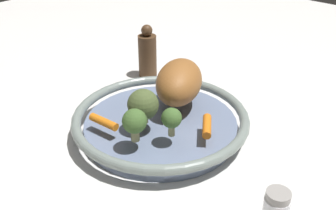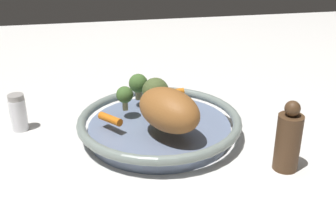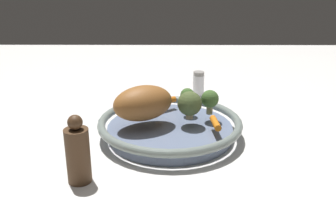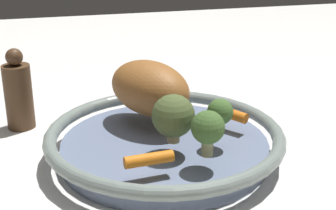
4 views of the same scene
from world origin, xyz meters
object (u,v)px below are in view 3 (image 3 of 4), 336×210
(broccoli_floret_mid, at_px, (186,96))
(broccoli_floret_edge, at_px, (209,99))
(roast_chicken_piece, at_px, (142,103))
(pepper_mill, at_px, (76,153))
(baby_carrot_center, at_px, (164,101))
(serving_bowl, at_px, (169,127))
(salt_shaker, at_px, (197,85))
(broccoli_floret_small, at_px, (188,104))
(baby_carrot_near_rim, at_px, (214,123))

(broccoli_floret_mid, bearing_deg, broccoli_floret_edge, 145.58)
(roast_chicken_piece, height_order, broccoli_floret_mid, roast_chicken_piece)
(broccoli_floret_edge, distance_m, pepper_mill, 0.37)
(roast_chicken_piece, bearing_deg, baby_carrot_center, -115.03)
(serving_bowl, distance_m, pepper_mill, 0.28)
(pepper_mill, bearing_deg, serving_bowl, -130.14)
(baby_carrot_center, bearing_deg, salt_shaker, -117.69)
(serving_bowl, bearing_deg, broccoli_floret_small, 176.40)
(baby_carrot_near_rim, xyz_separation_m, broccoli_floret_small, (0.06, -0.04, 0.03))
(salt_shaker, relative_size, pepper_mill, 0.61)
(baby_carrot_center, bearing_deg, broccoli_floret_mid, 146.72)
(broccoli_floret_small, bearing_deg, pepper_mill, 42.64)
(serving_bowl, height_order, broccoli_floret_mid, broccoli_floret_mid)
(roast_chicken_piece, height_order, baby_carrot_center, roast_chicken_piece)
(baby_carrot_center, distance_m, pepper_mill, 0.36)
(broccoli_floret_small, xyz_separation_m, pepper_mill, (0.22, 0.21, -0.02))
(baby_carrot_near_rim, xyz_separation_m, broccoli_floret_mid, (0.06, -0.12, 0.03))
(serving_bowl, height_order, broccoli_floret_small, broccoli_floret_small)
(broccoli_floret_mid, bearing_deg, salt_shaker, -101.27)
(salt_shaker, xyz_separation_m, pepper_mill, (0.27, 0.51, 0.02))
(broccoli_floret_mid, bearing_deg, baby_carrot_center, -33.28)
(baby_carrot_center, height_order, baby_carrot_near_rim, baby_carrot_center)
(broccoli_floret_small, bearing_deg, salt_shaker, -98.21)
(broccoli_floret_edge, bearing_deg, roast_chicken_piece, 13.20)
(broccoli_floret_small, xyz_separation_m, broccoli_floret_mid, (0.00, -0.07, -0.00))
(broccoli_floret_mid, relative_size, salt_shaker, 0.65)
(broccoli_floret_small, height_order, broccoli_floret_mid, broccoli_floret_small)
(baby_carrot_near_rim, distance_m, pepper_mill, 0.33)
(broccoli_floret_mid, distance_m, pepper_mill, 0.36)
(baby_carrot_center, distance_m, broccoli_floret_small, 0.13)
(roast_chicken_piece, relative_size, baby_carrot_near_rim, 2.35)
(baby_carrot_center, xyz_separation_m, salt_shaker, (-0.10, -0.20, -0.01))
(roast_chicken_piece, bearing_deg, salt_shaker, -116.73)
(roast_chicken_piece, bearing_deg, broccoli_floret_small, -177.85)
(broccoli_floret_small, distance_m, broccoli_floret_edge, 0.06)
(broccoli_floret_small, height_order, salt_shaker, broccoli_floret_small)
(broccoli_floret_mid, xyz_separation_m, salt_shaker, (-0.05, -0.24, -0.04))
(baby_carrot_near_rim, height_order, broccoli_floret_edge, broccoli_floret_edge)
(broccoli_floret_mid, relative_size, pepper_mill, 0.40)
(serving_bowl, xyz_separation_m, broccoli_floret_small, (-0.05, 0.00, 0.06))
(serving_bowl, bearing_deg, roast_chicken_piece, 6.37)
(baby_carrot_near_rim, relative_size, broccoli_floret_edge, 1.02)
(roast_chicken_piece, height_order, broccoli_floret_edge, roast_chicken_piece)
(broccoli_floret_mid, height_order, broccoli_floret_edge, broccoli_floret_edge)
(serving_bowl, bearing_deg, baby_carrot_center, -83.71)
(baby_carrot_center, bearing_deg, broccoli_floret_small, 118.52)
(broccoli_floret_edge, bearing_deg, baby_carrot_near_rim, 94.31)
(baby_carrot_near_rim, height_order, broccoli_floret_small, broccoli_floret_small)
(roast_chicken_piece, height_order, broccoli_floret_small, roast_chicken_piece)
(roast_chicken_piece, bearing_deg, broccoli_floret_edge, -166.80)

